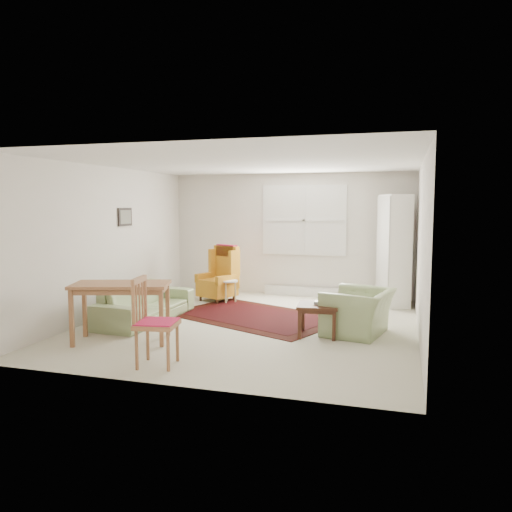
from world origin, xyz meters
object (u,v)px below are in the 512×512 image
(sofa, at_px, (145,296))
(wingback_chair, at_px, (217,273))
(desk_chair, at_px, (157,322))
(coffee_table, at_px, (318,320))
(armchair, at_px, (358,308))
(cabinet, at_px, (394,250))
(desk, at_px, (122,312))
(stool, at_px, (229,291))

(sofa, bearing_deg, wingback_chair, -11.85)
(wingback_chair, relative_size, desk_chair, 1.04)
(sofa, height_order, desk_chair, desk_chair)
(sofa, distance_m, coffee_table, 2.84)
(armchair, xyz_separation_m, desk_chair, (-2.11, -2.11, 0.13))
(armchair, distance_m, wingback_chair, 3.38)
(cabinet, bearing_deg, coffee_table, -129.09)
(wingback_chair, bearing_deg, coffee_table, -18.03)
(wingback_chair, relative_size, coffee_table, 1.90)
(wingback_chair, distance_m, cabinet, 3.38)
(armchair, relative_size, wingback_chair, 0.92)
(sofa, height_order, wingback_chair, wingback_chair)
(wingback_chair, bearing_deg, desk_chair, -55.78)
(wingback_chair, distance_m, desk, 3.12)
(coffee_table, height_order, cabinet, cabinet)
(stool, bearing_deg, sofa, -114.54)
(stool, bearing_deg, armchair, -32.79)
(sofa, xyz_separation_m, desk, (0.31, -1.21, 0.01))
(armchair, relative_size, coffee_table, 1.76)
(coffee_table, xyz_separation_m, desk_chair, (-1.57, -1.85, 0.29))
(cabinet, xyz_separation_m, desk, (-3.51, -3.63, -0.62))
(sofa, bearing_deg, cabinet, -54.42)
(coffee_table, height_order, stool, coffee_table)
(armchair, bearing_deg, desk_chair, -32.80)
(wingback_chair, relative_size, desk, 0.84)
(desk, bearing_deg, sofa, 104.38)
(wingback_chair, xyz_separation_m, desk_chair, (0.75, -3.89, -0.02))
(armchair, bearing_deg, sofa, -75.71)
(armchair, distance_m, cabinet, 2.43)
(armchair, distance_m, stool, 3.06)
(sofa, height_order, desk, desk)
(coffee_table, height_order, desk, desk)
(wingback_chair, xyz_separation_m, coffee_table, (2.33, -2.04, -0.31))
(desk_chair, bearing_deg, sofa, 23.06)
(stool, bearing_deg, wingback_chair, 156.59)
(stool, distance_m, cabinet, 3.18)
(armchair, bearing_deg, cabinet, -178.53)
(armchair, height_order, desk_chair, desk_chair)
(stool, xyz_separation_m, desk, (-0.50, -2.98, 0.19))
(armchair, relative_size, desk, 0.78)
(sofa, xyz_separation_m, desk_chair, (1.26, -1.99, 0.13))
(coffee_table, bearing_deg, armchair, 25.73)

